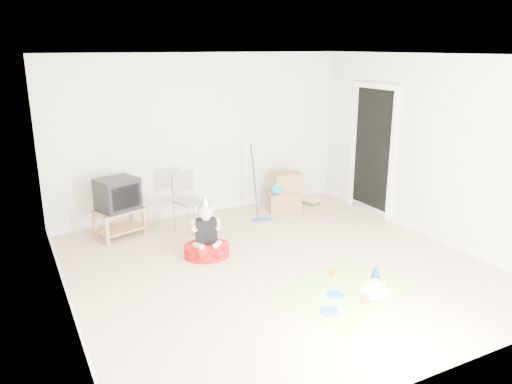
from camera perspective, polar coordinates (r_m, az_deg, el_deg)
name	(u,v)px	position (r m, az deg, el deg)	size (l,w,h in m)	color
ground	(277,267)	(6.41, 2.46, -8.52)	(5.00, 5.00, 0.00)	#C4AA8C
doorway_recess	(373,152)	(8.41, 13.26, 4.47)	(0.02, 0.90, 2.05)	black
tv_stand	(120,220)	(7.55, -15.32, -3.14)	(0.76, 0.60, 0.42)	#AB744D
crt_tv	(117,194)	(7.43, -15.55, -0.24)	(0.54, 0.45, 0.47)	black
folding_chair	(191,201)	(7.59, -7.49, -1.07)	(0.51, 0.50, 0.91)	#9C9BA1
cardboard_boxes	(284,193)	(8.38, 3.25, -0.15)	(0.62, 0.52, 0.66)	#9C704B
floor_mop	(262,205)	(7.93, 0.64, -1.51)	(0.31, 0.40, 1.20)	blue
book_pile	(311,202)	(8.89, 6.28, -1.09)	(0.27, 0.31, 0.09)	#246E2F
seated_woman	(207,243)	(6.66, -5.68, -5.85)	(0.73, 0.73, 0.86)	#B01010
party_mat	(346,291)	(5.89, 10.21, -11.12)	(1.54, 1.12, 0.01)	#F23277
birthday_cake	(375,292)	(5.86, 13.40, -11.09)	(0.30, 0.24, 0.14)	white
blue_plate_near	(335,295)	(5.79, 9.07, -11.52)	(0.21, 0.21, 0.01)	blue
blue_plate_far	(329,311)	(5.46, 8.36, -13.31)	(0.20, 0.20, 0.01)	blue
orange_cup_near	(334,273)	(6.22, 8.93, -9.10)	(0.07, 0.07, 0.08)	orange
orange_cup_far	(364,300)	(5.66, 12.24, -11.98)	(0.07, 0.07, 0.08)	orange
blue_party_hat	(376,271)	(6.27, 13.54, -8.73)	(0.11, 0.11, 0.16)	#193CB3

